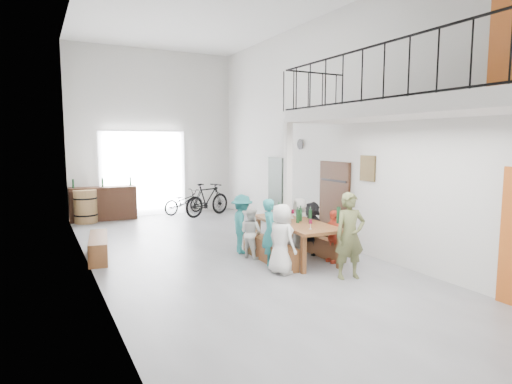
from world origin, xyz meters
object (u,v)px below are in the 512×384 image
oak_barrel (85,206)px  host_standing (350,236)px  serving_counter (103,203)px  bicycle_near (184,202)px  bench_inner (269,250)px  side_bench (99,247)px  tasting_table (296,225)px

oak_barrel → host_standing: (3.67, -7.89, 0.28)m
serving_counter → bicycle_near: size_ratio=1.27×
bench_inner → host_standing: 1.89m
bicycle_near → bench_inner: bearing=159.3°
side_bench → bicycle_near: 5.67m
tasting_table → oak_barrel: 7.23m
host_standing → bicycle_near: 8.10m
side_bench → oak_barrel: size_ratio=1.64×
serving_counter → side_bench: bearing=-95.1°
tasting_table → bicycle_near: size_ratio=1.53×
serving_counter → bicycle_near: (2.61, -0.06, -0.11)m
side_bench → tasting_table: bearing=-27.4°
side_bench → host_standing: (3.86, -3.52, 0.55)m
oak_barrel → serving_counter: size_ratio=0.51×
serving_counter → tasting_table: bearing=-61.4°
tasting_table → side_bench: bearing=155.6°
host_standing → oak_barrel: bearing=128.3°
bench_inner → serving_counter: 6.92m
tasting_table → bench_inner: (-0.61, 0.06, -0.48)m
oak_barrel → bicycle_near: (3.17, 0.19, -0.09)m
oak_barrel → bicycle_near: size_ratio=0.64×
host_standing → bicycle_near: size_ratio=0.99×
bench_inner → side_bench: (-3.11, 1.87, 0.01)m
side_bench → serving_counter: 4.69m
side_bench → host_standing: bearing=-42.3°
bench_inner → oak_barrel: (-2.92, 6.25, 0.28)m
tasting_table → bicycle_near: bearing=96.2°
host_standing → bicycle_near: host_standing is taller
bench_inner → host_standing: bearing=-63.5°
tasting_table → bench_inner: size_ratio=1.24×
oak_barrel → bicycle_near: oak_barrel is taller
bench_inner → side_bench: side_bench is taller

